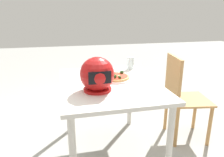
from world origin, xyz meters
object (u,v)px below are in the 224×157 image
dining_table (109,92)px  chair_side (181,94)px  drinking_glass (130,63)px  motorcycle_helmet (97,75)px  pizza (115,77)px

dining_table → chair_side: (-0.78, -0.09, -0.13)m
drinking_glass → chair_side: bearing=147.3°
drinking_glass → motorcycle_helmet: bearing=51.4°
dining_table → pizza: pizza is taller
drinking_glass → chair_side: (-0.46, 0.29, -0.28)m
motorcycle_helmet → drinking_glass: motorcycle_helmet is taller
motorcycle_helmet → drinking_glass: 0.73m
pizza → chair_side: size_ratio=0.29×
pizza → drinking_glass: size_ratio=2.06×
chair_side → motorcycle_helmet: bearing=16.8°
chair_side → dining_table: bearing=6.9°
dining_table → drinking_glass: size_ratio=8.55×
pizza → chair_side: (-0.70, -0.02, -0.24)m
dining_table → drinking_glass: 0.53m
dining_table → pizza: (-0.07, -0.08, 0.11)m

